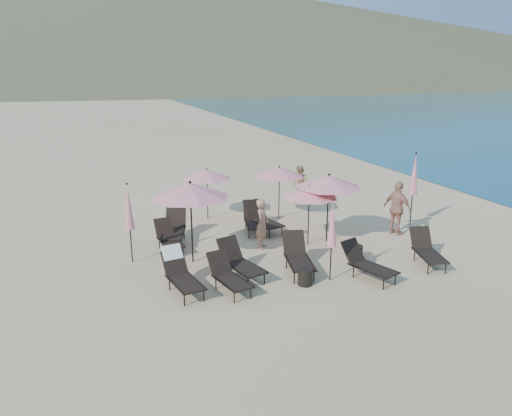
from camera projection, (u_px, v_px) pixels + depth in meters
name	position (u px, v px, depth m)	size (l,w,h in m)	color
ground	(341.00, 271.00, 14.44)	(800.00, 800.00, 0.00)	#D6BA8C
volcanic_headland	(192.00, 28.00, 302.92)	(690.00, 690.00, 55.00)	brown
lounger_0	(180.00, 272.00, 13.10)	(0.88, 1.80, 1.07)	black
lounger_1	(228.00, 275.00, 13.14)	(0.90, 1.66, 0.91)	black
lounger_2	(240.00, 261.00, 13.96)	(1.04, 1.82, 0.99)	black
lounger_3	(298.00, 256.00, 14.34)	(1.04, 1.85, 1.01)	black
lounger_4	(367.00, 263.00, 13.90)	(1.11, 1.77, 0.95)	black
lounger_5	(427.00, 250.00, 14.89)	(1.08, 1.77, 0.95)	black
lounger_6	(174.00, 228.00, 16.72)	(1.24, 1.96, 1.05)	black
lounger_7	(168.00, 237.00, 16.01)	(0.72, 1.60, 0.90)	black
lounger_8	(262.00, 219.00, 17.80)	(1.05, 1.85, 1.00)	black
lounger_9	(254.00, 219.00, 17.80)	(1.04, 1.81, 0.98)	black
umbrella_open_0	(190.00, 190.00, 14.55)	(2.34, 2.34, 2.52)	black
umbrella_open_1	(309.00, 192.00, 16.11)	(1.88, 1.88, 2.02)	black
umbrella_open_2	(329.00, 181.00, 16.33)	(2.18, 2.18, 2.35)	black
umbrella_open_3	(207.00, 174.00, 18.87)	(1.85, 1.85, 1.99)	black
umbrella_open_4	(279.00, 172.00, 18.94)	(1.92, 1.92, 2.07)	black
umbrella_closed_0	(332.00, 224.00, 13.41)	(0.27, 0.27, 2.35)	black
umbrella_closed_1	(414.00, 175.00, 18.08)	(0.32, 0.32, 2.75)	black
umbrella_closed_2	(129.00, 208.00, 14.67)	(0.29, 0.29, 2.47)	black
side_table_0	(305.00, 277.00, 13.51)	(0.40, 0.40, 0.46)	black
side_table_1	(356.00, 253.00, 15.27)	(0.38, 0.38, 0.45)	black
beachgoer_a	(262.00, 224.00, 16.06)	(0.60, 0.39, 1.64)	#A26C58
beachgoer_b	(299.00, 185.00, 21.18)	(0.80, 0.62, 1.64)	#A67A56
beachgoer_c	(397.00, 208.00, 17.32)	(1.12, 0.46, 1.90)	#B17664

